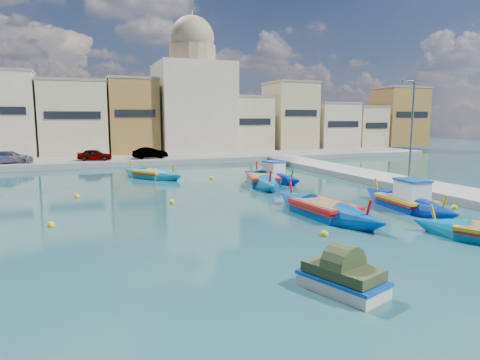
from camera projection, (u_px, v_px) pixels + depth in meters
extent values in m
plane|color=#13313B|center=(206.00, 231.00, 20.23)|extent=(160.00, 160.00, 0.00)
cube|color=gray|center=(128.00, 161.00, 49.75)|extent=(80.00, 8.00, 0.60)
cube|color=#C8B495|center=(0.00, 115.00, 50.65)|extent=(7.88, 6.24, 9.89)
cube|color=#C2B386|center=(73.00, 119.00, 54.15)|extent=(7.88, 7.44, 8.99)
cube|color=gray|center=(71.00, 81.00, 53.47)|extent=(8.04, 7.59, 0.30)
cube|color=black|center=(73.00, 115.00, 50.60)|extent=(6.30, 0.10, 0.90)
cube|color=#A27333|center=(133.00, 117.00, 56.09)|extent=(6.17, 6.13, 9.43)
cube|color=gray|center=(131.00, 79.00, 55.37)|extent=(6.29, 6.26, 0.30)
cube|color=black|center=(136.00, 113.00, 53.14)|extent=(4.93, 0.10, 0.90)
cube|color=tan|center=(187.00, 129.00, 59.71)|extent=(7.31, 7.69, 6.05)
cube|color=gray|center=(187.00, 106.00, 59.25)|extent=(7.46, 7.85, 0.30)
cube|color=black|center=(194.00, 128.00, 56.07)|extent=(5.85, 0.10, 0.90)
cube|color=#C2B386|center=(241.00, 124.00, 62.25)|extent=(7.54, 7.30, 7.41)
cube|color=gray|center=(241.00, 97.00, 61.69)|extent=(7.69, 7.45, 0.30)
cube|color=black|center=(251.00, 122.00, 58.78)|extent=(6.03, 0.10, 0.90)
cube|color=tan|center=(290.00, 116.00, 64.73)|extent=(6.36, 6.97, 9.63)
cube|color=gray|center=(290.00, 83.00, 64.01)|extent=(6.48, 7.11, 0.30)
cube|color=black|center=(301.00, 113.00, 61.40)|extent=(5.09, 0.10, 0.90)
cube|color=#C8B495|center=(331.00, 126.00, 67.38)|extent=(6.63, 6.70, 6.65)
cube|color=gray|center=(332.00, 104.00, 66.87)|extent=(6.76, 6.83, 0.30)
cube|color=black|center=(344.00, 124.00, 64.19)|extent=(5.30, 0.10, 0.90)
cube|color=#C2B386|center=(362.00, 127.00, 69.95)|extent=(5.08, 7.51, 6.20)
cube|color=gray|center=(362.00, 107.00, 69.47)|extent=(5.18, 7.66, 0.30)
cube|color=black|center=(377.00, 125.00, 66.39)|extent=(4.06, 0.10, 0.90)
cube|color=#A27333|center=(399.00, 117.00, 71.46)|extent=(7.79, 6.00, 9.33)
cube|color=gray|center=(401.00, 88.00, 70.76)|extent=(7.95, 6.12, 0.30)
cube|color=black|center=(412.00, 114.00, 68.58)|extent=(6.23, 0.10, 0.90)
cube|color=#C8B495|center=(193.00, 108.00, 59.75)|extent=(10.00, 10.00, 12.00)
cylinder|color=#9E8466|center=(192.00, 55.00, 58.70)|extent=(6.40, 6.40, 2.40)
sphere|color=#9E8466|center=(192.00, 38.00, 58.38)|extent=(6.00, 6.00, 6.00)
cylinder|color=#9E8466|center=(192.00, 16.00, 57.95)|extent=(0.30, 0.30, 1.60)
cylinder|color=#595B60|center=(411.00, 135.00, 31.38)|extent=(0.16, 0.16, 8.00)
cylinder|color=#595B60|center=(410.00, 81.00, 30.67)|extent=(1.00, 0.10, 0.10)
cube|color=#595B60|center=(405.00, 81.00, 30.50)|extent=(0.35, 0.15, 0.18)
imported|color=#4C1919|center=(95.00, 155.00, 46.92)|extent=(3.86, 2.21, 1.24)
imported|color=#4C1919|center=(150.00, 153.00, 49.05)|extent=(4.01, 1.81, 1.28)
imported|color=#4C1919|center=(10.00, 157.00, 43.98)|extent=(4.45, 1.94, 1.27)
cube|color=#002A9F|center=(406.00, 205.00, 25.23)|extent=(2.21, 3.54, 0.94)
cone|color=#002A9F|center=(378.00, 196.00, 27.89)|extent=(2.18, 3.26, 2.42)
cone|color=#002A9F|center=(439.00, 215.00, 22.56)|extent=(2.18, 3.26, 2.42)
cube|color=yellow|center=(406.00, 199.00, 25.17)|extent=(2.30, 3.73, 0.17)
cube|color=red|center=(406.00, 201.00, 25.20)|extent=(2.31, 3.61, 0.09)
cube|color=olive|center=(406.00, 197.00, 25.16)|extent=(1.90, 3.21, 0.06)
cylinder|color=yellow|center=(377.00, 186.00, 28.06)|extent=(0.18, 0.46, 1.03)
cylinder|color=yellow|center=(444.00, 204.00, 22.21)|extent=(0.18, 0.46, 1.03)
cube|color=white|center=(412.00, 190.00, 24.62)|extent=(1.48, 1.84, 1.04)
cube|color=#0F47A5|center=(413.00, 180.00, 24.53)|extent=(1.57, 1.97, 0.11)
cube|color=#002BA1|center=(270.00, 179.00, 35.85)|extent=(2.49, 3.26, 0.91)
cone|color=#002BA1|center=(253.00, 175.00, 37.76)|extent=(2.44, 3.06, 2.26)
cone|color=#002BA1|center=(290.00, 182.00, 33.92)|extent=(2.44, 3.06, 2.26)
cube|color=#19802D|center=(270.00, 175.00, 35.79)|extent=(2.60, 3.43, 0.16)
cube|color=red|center=(270.00, 176.00, 35.81)|extent=(2.59, 3.33, 0.09)
cube|color=olive|center=(270.00, 174.00, 35.78)|extent=(2.16, 2.93, 0.05)
cylinder|color=#19802D|center=(252.00, 168.00, 37.86)|extent=(0.23, 0.45, 0.99)
cylinder|color=#19802D|center=(292.00, 175.00, 33.64)|extent=(0.23, 0.45, 0.99)
cube|color=white|center=(274.00, 168.00, 35.37)|extent=(1.60, 1.75, 1.00)
cube|color=#0F47A5|center=(274.00, 162.00, 35.29)|extent=(1.70, 1.87, 0.11)
cube|color=#005F9C|center=(263.00, 182.00, 33.90)|extent=(2.99, 3.99, 1.08)
cone|color=#005F9C|center=(257.00, 176.00, 36.79)|extent=(2.92, 3.74, 2.71)
cone|color=#005F9C|center=(269.00, 188.00, 31.00)|extent=(2.92, 3.74, 2.71)
cube|color=red|center=(263.00, 177.00, 33.84)|extent=(3.12, 4.20, 0.19)
cube|color=#197F33|center=(263.00, 179.00, 33.87)|extent=(3.11, 4.08, 0.11)
cube|color=olive|center=(263.00, 175.00, 33.82)|extent=(2.60, 3.59, 0.06)
cylinder|color=red|center=(257.00, 168.00, 36.97)|extent=(0.28, 0.53, 1.17)
cylinder|color=red|center=(270.00, 179.00, 30.61)|extent=(0.28, 0.53, 1.17)
cube|color=#007AA2|center=(152.00, 176.00, 37.70)|extent=(3.21, 3.51, 0.97)
cone|color=#007AA2|center=(134.00, 173.00, 39.10)|extent=(3.11, 3.35, 2.39)
cone|color=#007AA2|center=(171.00, 178.00, 36.28)|extent=(3.11, 3.35, 2.39)
cube|color=yellow|center=(152.00, 171.00, 37.64)|extent=(3.36, 3.68, 0.17)
cube|color=red|center=(152.00, 173.00, 37.66)|extent=(3.32, 3.60, 0.10)
cube|color=olive|center=(152.00, 170.00, 37.63)|extent=(2.82, 3.13, 0.06)
cylinder|color=yellow|center=(132.00, 166.00, 39.15)|extent=(0.36, 0.46, 1.05)
cylinder|color=yellow|center=(173.00, 170.00, 36.05)|extent=(0.36, 0.46, 1.05)
cube|color=#0046A5|center=(324.00, 212.00, 23.24)|extent=(2.46, 3.84, 1.07)
cone|color=#0046A5|center=(294.00, 201.00, 25.92)|extent=(2.44, 3.55, 2.72)
cone|color=#0046A5|center=(363.00, 224.00, 20.55)|extent=(2.44, 3.55, 2.72)
cube|color=red|center=(325.00, 204.00, 23.18)|extent=(2.57, 4.04, 0.19)
cube|color=red|center=(324.00, 208.00, 23.20)|extent=(2.58, 3.91, 0.11)
cube|color=olive|center=(325.00, 203.00, 23.16)|extent=(2.11, 3.48, 0.06)
cylinder|color=red|center=(291.00, 189.00, 26.08)|extent=(0.20, 0.52, 1.17)
cylinder|color=red|center=(368.00, 211.00, 20.18)|extent=(0.20, 0.52, 1.17)
cone|color=#0071A1|center=(438.00, 228.00, 19.86)|extent=(2.82, 3.15, 2.25)
cylinder|color=yellow|center=(434.00, 215.00, 19.93)|extent=(0.31, 0.44, 0.99)
cube|color=beige|center=(342.00, 287.00, 13.20)|extent=(2.16, 2.88, 0.64)
cube|color=#0F47A5|center=(343.00, 278.00, 13.16)|extent=(2.24, 2.97, 0.11)
cube|color=#2D381E|center=(343.00, 270.00, 13.12)|extent=(2.02, 2.59, 0.32)
cylinder|color=#2D381E|center=(343.00, 265.00, 13.10)|extent=(1.28, 2.33, 0.55)
sphere|color=yellow|center=(51.00, 225.00, 21.00)|extent=(0.36, 0.36, 0.36)
sphere|color=yellow|center=(172.00, 202.00, 26.58)|extent=(0.36, 0.36, 0.36)
sphere|color=yellow|center=(212.00, 178.00, 37.18)|extent=(0.36, 0.36, 0.36)
sphere|color=yellow|center=(77.00, 197.00, 28.53)|extent=(0.36, 0.36, 0.36)
sphere|color=yellow|center=(454.00, 208.00, 25.05)|extent=(0.36, 0.36, 0.36)
sphere|color=yellow|center=(324.00, 234.00, 19.39)|extent=(0.36, 0.36, 0.36)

